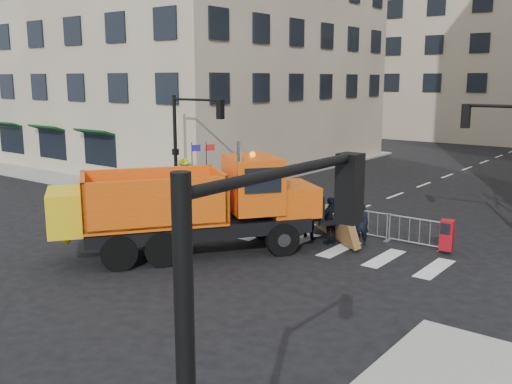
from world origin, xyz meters
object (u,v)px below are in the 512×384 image
Objects in this scene: cop_b at (310,213)px; newspaper_box at (447,235)px; plow_truck at (190,204)px; cop_c at (331,221)px; worker at (184,177)px; cop_a at (361,224)px.

newspaper_box is at bearing -153.14° from cop_b.
newspaper_box is (7.28, 5.55, -1.14)m from plow_truck.
cop_b is at bearing -84.12° from cop_c.
cop_b is 1.81× the size of newspaper_box.
worker is 1.77× the size of newspaper_box.
newspaper_box is at bearing 132.01° from cop_c.
cop_a reaches higher than newspaper_box.
cop_b reaches higher than cop_a.
worker is 14.42m from newspaper_box.
cop_c is 1.66× the size of newspaper_box.
cop_b is at bearing -25.71° from worker.
cop_b is 1.19m from cop_c.
plow_truck is 5.65× the size of cop_c.
cop_b is at bearing 9.12° from plow_truck.
plow_truck reaches higher than cop_c.
cop_c is (-0.95, -0.59, 0.10)m from cop_a.
cop_a is 0.83× the size of worker.
cop_a is at bearing -158.25° from cop_b.
cop_c is (1.14, -0.33, -0.08)m from cop_b.
plow_truck is at bearing 78.20° from cop_b.
plow_truck reaches higher than newspaper_box.
cop_a is at bearing -21.90° from worker.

